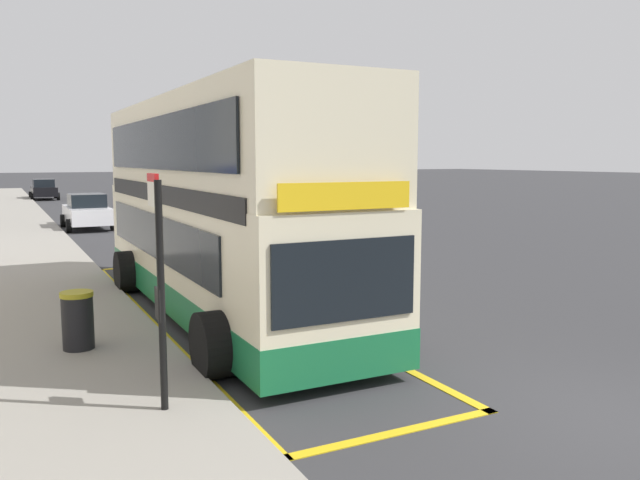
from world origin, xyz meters
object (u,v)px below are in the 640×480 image
(parked_car_white_kerbside, at_px, (87,212))
(litter_bin, at_px, (78,320))
(bus_stop_sign, at_px, (159,274))
(parked_car_black_ahead, at_px, (44,189))
(double_decker_bus, at_px, (218,214))
(parked_car_silver_behind, at_px, (145,187))
(parked_car_silver_distant, at_px, (204,199))

(parked_car_white_kerbside, bearing_deg, litter_bin, 82.12)
(bus_stop_sign, distance_m, parked_car_black_ahead, 47.55)
(double_decker_bus, height_order, litter_bin, double_decker_bus)
(parked_car_silver_behind, distance_m, litter_bin, 46.15)
(double_decker_bus, distance_m, parked_car_black_ahead, 42.53)
(bus_stop_sign, bearing_deg, parked_car_white_kerbside, 85.07)
(parked_car_white_kerbside, distance_m, litter_bin, 20.40)
(parked_car_silver_distant, bearing_deg, parked_car_white_kerbside, -138.74)
(parked_car_white_kerbside, bearing_deg, double_decker_bus, 90.66)
(litter_bin, bearing_deg, parked_car_white_kerbside, 82.53)
(parked_car_silver_distant, distance_m, litter_bin, 28.20)
(parked_car_black_ahead, xyz_separation_m, litter_bin, (-2.39, -44.42, -0.19))
(parked_car_silver_distant, xyz_separation_m, parked_car_black_ahead, (-7.62, 18.05, 0.00))
(bus_stop_sign, xyz_separation_m, parked_car_silver_behind, (9.77, 48.05, -1.01))
(bus_stop_sign, bearing_deg, litter_bin, 101.72)
(double_decker_bus, height_order, parked_car_black_ahead, double_decker_bus)
(parked_car_silver_distant, relative_size, litter_bin, 4.46)
(parked_car_white_kerbside, xyz_separation_m, parked_car_silver_behind, (7.76, 24.74, 0.00))
(double_decker_bus, distance_m, parked_car_silver_distant, 25.47)
(parked_car_black_ahead, height_order, litter_bin, parked_car_black_ahead)
(parked_car_white_kerbside, relative_size, parked_car_silver_behind, 1.00)
(parked_car_silver_behind, bearing_deg, parked_car_black_ahead, -173.48)
(parked_car_white_kerbside, height_order, parked_car_silver_behind, same)
(parked_car_white_kerbside, relative_size, parked_car_black_ahead, 1.00)
(double_decker_bus, xyz_separation_m, parked_car_silver_behind, (7.41, 43.05, -1.26))
(double_decker_bus, height_order, parked_car_silver_distant, double_decker_bus)
(parked_car_black_ahead, bearing_deg, parked_car_silver_distant, -69.96)
(litter_bin, bearing_deg, parked_car_silver_distant, 69.22)
(parked_car_silver_distant, bearing_deg, parked_car_black_ahead, 114.28)
(parked_car_silver_behind, bearing_deg, litter_bin, -100.40)
(double_decker_bus, relative_size, parked_car_silver_distant, 2.58)
(bus_stop_sign, height_order, parked_car_silver_behind, bus_stop_sign)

